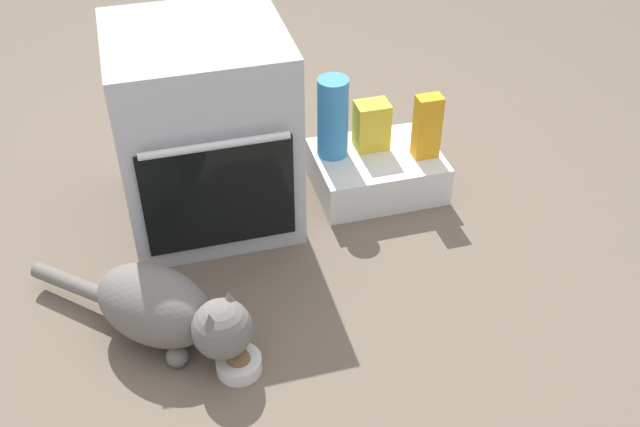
{
  "coord_description": "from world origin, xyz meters",
  "views": [
    {
      "loc": [
        -0.26,
        -1.65,
        1.68
      ],
      "look_at": [
        0.22,
        0.07,
        0.25
      ],
      "focal_mm": 42.0,
      "sensor_mm": 36.0,
      "label": 1
    }
  ],
  "objects_px": {
    "pantry_cabinet": "(377,171)",
    "juice_carton": "(427,127)",
    "cat": "(166,310)",
    "water_bottle": "(333,118)",
    "oven": "(204,129)",
    "snack_bag": "(372,125)",
    "food_bowl": "(239,363)"
  },
  "relations": [
    {
      "from": "oven",
      "to": "pantry_cabinet",
      "type": "height_order",
      "value": "oven"
    },
    {
      "from": "pantry_cabinet",
      "to": "snack_bag",
      "type": "relative_size",
      "value": 2.53
    },
    {
      "from": "cat",
      "to": "snack_bag",
      "type": "bearing_deg",
      "value": 79.85
    },
    {
      "from": "water_bottle",
      "to": "oven",
      "type": "bearing_deg",
      "value": -176.49
    },
    {
      "from": "pantry_cabinet",
      "to": "cat",
      "type": "distance_m",
      "value": 1.0
    },
    {
      "from": "cat",
      "to": "snack_bag",
      "type": "distance_m",
      "value": 1.03
    },
    {
      "from": "pantry_cabinet",
      "to": "water_bottle",
      "type": "relative_size",
      "value": 1.52
    },
    {
      "from": "cat",
      "to": "pantry_cabinet",
      "type": "bearing_deg",
      "value": 76.95
    },
    {
      "from": "food_bowl",
      "to": "water_bottle",
      "type": "xyz_separation_m",
      "value": [
        0.5,
        0.77,
        0.27
      ]
    },
    {
      "from": "pantry_cabinet",
      "to": "juice_carton",
      "type": "xyz_separation_m",
      "value": [
        0.16,
        -0.05,
        0.2
      ]
    },
    {
      "from": "snack_bag",
      "to": "juice_carton",
      "type": "relative_size",
      "value": 0.75
    },
    {
      "from": "food_bowl",
      "to": "cat",
      "type": "xyz_separation_m",
      "value": [
        -0.17,
        0.16,
        0.1
      ]
    },
    {
      "from": "food_bowl",
      "to": "oven",
      "type": "bearing_deg",
      "value": 86.68
    },
    {
      "from": "snack_bag",
      "to": "juice_carton",
      "type": "height_order",
      "value": "juice_carton"
    },
    {
      "from": "snack_bag",
      "to": "juice_carton",
      "type": "distance_m",
      "value": 0.2
    },
    {
      "from": "oven",
      "to": "food_bowl",
      "type": "bearing_deg",
      "value": -93.32
    },
    {
      "from": "water_bottle",
      "to": "cat",
      "type": "bearing_deg",
      "value": -137.56
    },
    {
      "from": "oven",
      "to": "food_bowl",
      "type": "distance_m",
      "value": 0.81
    },
    {
      "from": "cat",
      "to": "juice_carton",
      "type": "bearing_deg",
      "value": 70.21
    },
    {
      "from": "cat",
      "to": "juice_carton",
      "type": "height_order",
      "value": "juice_carton"
    },
    {
      "from": "pantry_cabinet",
      "to": "food_bowl",
      "type": "bearing_deg",
      "value": -132.17
    },
    {
      "from": "oven",
      "to": "cat",
      "type": "relative_size",
      "value": 1.11
    },
    {
      "from": "food_bowl",
      "to": "water_bottle",
      "type": "distance_m",
      "value": 0.96
    },
    {
      "from": "snack_bag",
      "to": "pantry_cabinet",
      "type": "bearing_deg",
      "value": -81.51
    },
    {
      "from": "oven",
      "to": "food_bowl",
      "type": "xyz_separation_m",
      "value": [
        -0.04,
        -0.75,
        -0.32
      ]
    },
    {
      "from": "pantry_cabinet",
      "to": "oven",
      "type": "bearing_deg",
      "value": 177.76
    },
    {
      "from": "food_bowl",
      "to": "snack_bag",
      "type": "relative_size",
      "value": 0.72
    },
    {
      "from": "snack_bag",
      "to": "oven",
      "type": "bearing_deg",
      "value": -176.86
    },
    {
      "from": "cat",
      "to": "juice_carton",
      "type": "distance_m",
      "value": 1.12
    },
    {
      "from": "water_bottle",
      "to": "juice_carton",
      "type": "height_order",
      "value": "water_bottle"
    },
    {
      "from": "oven",
      "to": "pantry_cabinet",
      "type": "distance_m",
      "value": 0.67
    },
    {
      "from": "oven",
      "to": "cat",
      "type": "distance_m",
      "value": 0.66
    }
  ]
}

